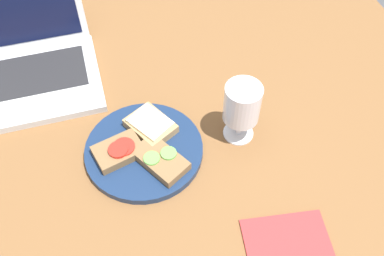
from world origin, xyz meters
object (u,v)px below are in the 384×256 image
at_px(sandwich_with_tomato, 119,151).
at_px(laptop, 27,61).
at_px(napkin, 291,254).
at_px(plate, 144,150).
at_px(wine_glass, 242,105).
at_px(sandwich_with_cucumber, 161,159).
at_px(sandwich_with_cheese, 150,125).

relative_size(sandwich_with_tomato, laptop, 0.35).
xyz_separation_m(sandwich_with_tomato, napkin, (0.25, -0.28, -0.03)).
relative_size(plate, wine_glass, 1.73).
bearing_deg(napkin, sandwich_with_tomato, 131.54).
xyz_separation_m(plate, sandwich_with_cucumber, (0.03, -0.04, 0.02)).
height_order(plate, sandwich_with_cheese, sandwich_with_cheese).
bearing_deg(sandwich_with_cucumber, laptop, 124.49).
relative_size(sandwich_with_cheese, napkin, 0.78).
height_order(sandwich_with_cheese, napkin, sandwich_with_cheese).
bearing_deg(wine_glass, napkin, -90.46).
distance_m(plate, laptop, 0.36).
bearing_deg(napkin, laptop, 125.14).
distance_m(plate, sandwich_with_cucumber, 0.05).
bearing_deg(sandwich_with_cucumber, sandwich_with_tomato, 150.59).
bearing_deg(sandwich_with_cucumber, napkin, -53.95).
bearing_deg(plate, sandwich_with_cucumber, -59.47).
bearing_deg(sandwich_with_cheese, plate, -119.50).
bearing_deg(sandwich_with_tomato, napkin, -48.46).
xyz_separation_m(sandwich_with_cheese, napkin, (0.17, -0.32, -0.03)).
relative_size(sandwich_with_tomato, sandwich_with_cucumber, 0.86).
bearing_deg(napkin, sandwich_with_cheese, 118.16).
relative_size(sandwich_with_tomato, wine_glass, 0.77).
bearing_deg(sandwich_with_cheese, sandwich_with_tomato, -148.98).
bearing_deg(sandwich_with_cheese, sandwich_with_cucumber, -89.51).
relative_size(laptop, napkin, 2.04).
distance_m(sandwich_with_cheese, napkin, 0.37).
distance_m(laptop, napkin, 0.70).
xyz_separation_m(sandwich_with_tomato, sandwich_with_cucumber, (0.07, -0.04, -0.00)).
distance_m(sandwich_with_cheese, sandwich_with_cucumber, 0.09).
bearing_deg(plate, napkin, -54.75).
relative_size(sandwich_with_cucumber, napkin, 0.82).
relative_size(plate, napkin, 1.58).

